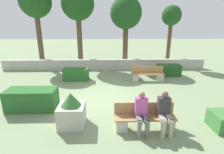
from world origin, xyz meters
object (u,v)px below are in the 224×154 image
(bench_left_side, at_px, (148,75))
(tree_rightmost, at_px, (171,18))
(tree_center_right, at_px, (126,14))
(person_seated_woman, at_px, (165,111))
(tree_center_left, at_px, (78,5))
(person_seated_man, at_px, (142,111))
(tree_leftmost, at_px, (35,3))
(bench_front, at_px, (145,120))
(planter_corner_left, at_px, (72,111))

(bench_left_side, height_order, tree_rightmost, tree_rightmost)
(tree_rightmost, bearing_deg, tree_center_right, -177.57)
(person_seated_woman, height_order, tree_center_left, tree_center_left)
(person_seated_man, relative_size, tree_center_left, 0.22)
(tree_center_right, bearing_deg, person_seated_woman, -87.82)
(tree_leftmost, distance_m, tree_rightmost, 10.10)
(tree_rightmost, bearing_deg, bench_front, -112.77)
(person_seated_man, height_order, planter_corner_left, person_seated_man)
(bench_front, relative_size, tree_center_right, 0.38)
(person_seated_man, xyz_separation_m, tree_center_right, (0.38, 8.86, 3.20))
(tree_leftmost, relative_size, tree_center_left, 1.00)
(planter_corner_left, relative_size, tree_center_left, 0.20)
(person_seated_man, bearing_deg, person_seated_woman, 0.05)
(person_seated_man, xyz_separation_m, planter_corner_left, (-2.26, 0.43, -0.20))
(tree_center_right, bearing_deg, bench_front, -91.61)
(bench_front, height_order, tree_rightmost, tree_rightmost)
(tree_center_left, relative_size, tree_rightmost, 1.29)
(bench_left_side, relative_size, person_seated_woman, 1.46)
(bench_front, distance_m, tree_rightmost, 10.18)
(planter_corner_left, bearing_deg, tree_rightmost, 54.49)
(person_seated_woman, xyz_separation_m, planter_corner_left, (-2.99, 0.43, -0.21))
(person_seated_man, bearing_deg, tree_center_right, 87.52)
(person_seated_woman, height_order, tree_center_right, tree_center_right)
(tree_leftmost, bearing_deg, planter_corner_left, -65.29)
(bench_front, relative_size, tree_center_left, 0.33)
(bench_left_side, relative_size, tree_center_right, 0.37)
(bench_front, bearing_deg, tree_leftmost, 125.69)
(bench_left_side, xyz_separation_m, tree_center_left, (-4.55, 4.20, 4.25))
(bench_front, bearing_deg, person_seated_woman, -13.77)
(bench_front, relative_size, bench_left_side, 1.01)
(person_seated_man, relative_size, planter_corner_left, 1.12)
(bench_left_side, height_order, person_seated_woman, person_seated_woman)
(planter_corner_left, xyz_separation_m, tree_center_left, (-0.93, 8.86, 4.06))
(person_seated_woman, distance_m, planter_corner_left, 3.02)
(bench_left_side, bearing_deg, tree_leftmost, 161.92)
(bench_front, relative_size, tree_rightmost, 0.43)
(bench_front, xyz_separation_m, tree_leftmost, (-6.33, 8.81, 4.33))
(tree_center_right, bearing_deg, tree_rightmost, 2.43)
(bench_left_side, height_order, tree_center_right, tree_center_right)
(person_seated_woman, xyz_separation_m, tree_leftmost, (-6.91, 8.95, 3.94))
(tree_center_right, distance_m, tree_rightmost, 3.49)
(tree_center_left, xyz_separation_m, tree_rightmost, (7.06, -0.28, -0.92))
(bench_front, height_order, tree_center_right, tree_center_right)
(bench_front, bearing_deg, tree_center_left, 110.03)
(person_seated_woman, bearing_deg, tree_center_right, 92.18)
(bench_front, bearing_deg, tree_rightmost, 67.23)
(planter_corner_left, height_order, tree_rightmost, tree_rightmost)
(bench_left_side, height_order, planter_corner_left, planter_corner_left)
(bench_front, xyz_separation_m, tree_center_right, (0.24, 8.72, 3.60))
(bench_front, bearing_deg, bench_left_side, 76.16)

